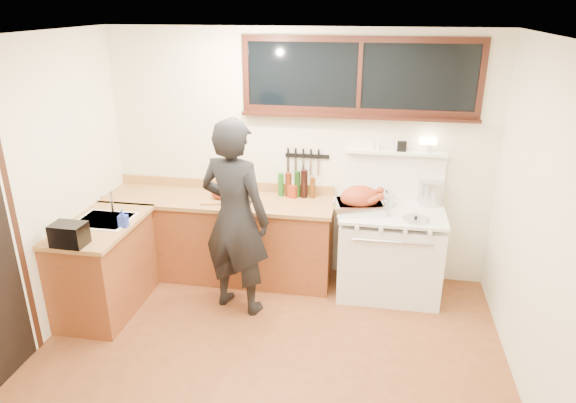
% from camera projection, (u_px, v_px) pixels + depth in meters
% --- Properties ---
extents(ground_plane, '(4.00, 3.50, 0.02)m').
position_uv_depth(ground_plane, '(265.00, 368.00, 4.24)').
color(ground_plane, brown).
extents(room_shell, '(4.10, 3.60, 2.65)m').
position_uv_depth(room_shell, '(261.00, 179.00, 3.63)').
color(room_shell, white).
rests_on(room_shell, ground).
extents(counter_back, '(2.44, 0.64, 1.00)m').
position_uv_depth(counter_back, '(220.00, 236.00, 5.53)').
color(counter_back, brown).
rests_on(counter_back, ground).
extents(counter_left, '(0.64, 1.09, 0.90)m').
position_uv_depth(counter_left, '(104.00, 266.00, 4.92)').
color(counter_left, brown).
rests_on(counter_left, ground).
extents(sink_unit, '(0.50, 0.45, 0.37)m').
position_uv_depth(sink_unit, '(105.00, 226.00, 4.84)').
color(sink_unit, white).
rests_on(sink_unit, counter_left).
extents(vintage_stove, '(1.02, 0.74, 1.57)m').
position_uv_depth(vintage_stove, '(390.00, 250.00, 5.20)').
color(vintage_stove, white).
rests_on(vintage_stove, ground).
extents(back_window, '(2.32, 0.13, 0.77)m').
position_uv_depth(back_window, '(359.00, 85.00, 4.96)').
color(back_window, black).
rests_on(back_window, room_shell).
extents(knife_strip, '(0.46, 0.03, 0.28)m').
position_uv_depth(knife_strip, '(306.00, 157.00, 5.33)').
color(knife_strip, black).
rests_on(knife_strip, room_shell).
extents(man, '(0.79, 0.63, 1.90)m').
position_uv_depth(man, '(235.00, 218.00, 4.75)').
color(man, black).
rests_on(man, ground).
extents(soap_bottle, '(0.08, 0.08, 0.17)m').
position_uv_depth(soap_bottle, '(123.00, 218.00, 4.66)').
color(soap_bottle, '#2238AA').
rests_on(soap_bottle, counter_left).
extents(toaster, '(0.28, 0.20, 0.19)m').
position_uv_depth(toaster, '(69.00, 234.00, 4.30)').
color(toaster, black).
rests_on(toaster, counter_left).
extents(cutting_board, '(0.45, 0.37, 0.14)m').
position_uv_depth(cutting_board, '(222.00, 195.00, 5.29)').
color(cutting_board, '#AB7943').
rests_on(cutting_board, counter_back).
extents(roast_turkey, '(0.54, 0.45, 0.26)m').
position_uv_depth(roast_turkey, '(360.00, 201.00, 5.00)').
color(roast_turkey, silver).
rests_on(roast_turkey, vintage_stove).
extents(stockpot, '(0.30, 0.30, 0.25)m').
position_uv_depth(stockpot, '(431.00, 192.00, 5.18)').
color(stockpot, silver).
rests_on(stockpot, vintage_stove).
extents(saucepan, '(0.16, 0.27, 0.11)m').
position_uv_depth(saucepan, '(388.00, 200.00, 5.15)').
color(saucepan, silver).
rests_on(saucepan, vintage_stove).
extents(pot_lid, '(0.28, 0.28, 0.04)m').
position_uv_depth(pot_lid, '(416.00, 219.00, 4.82)').
color(pot_lid, silver).
rests_on(pot_lid, vintage_stove).
extents(coffee_tin, '(0.11, 0.10, 0.14)m').
position_uv_depth(coffee_tin, '(293.00, 191.00, 5.36)').
color(coffee_tin, maroon).
rests_on(coffee_tin, counter_back).
extents(pitcher, '(0.08, 0.08, 0.15)m').
position_uv_depth(pitcher, '(294.00, 189.00, 5.41)').
color(pitcher, white).
rests_on(pitcher, counter_back).
extents(bottle_cluster, '(0.39, 0.07, 0.30)m').
position_uv_depth(bottle_cluster, '(296.00, 185.00, 5.35)').
color(bottle_cluster, black).
rests_on(bottle_cluster, counter_back).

